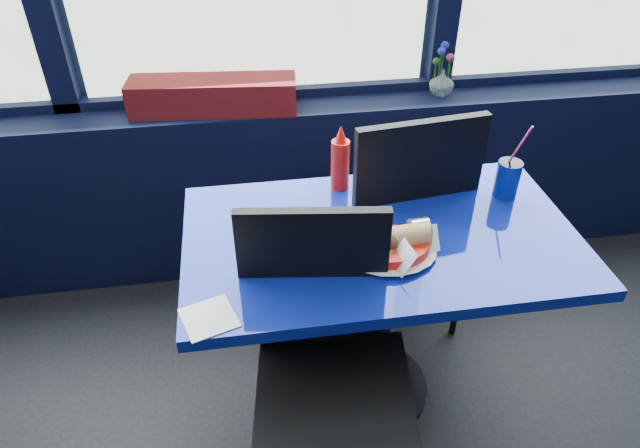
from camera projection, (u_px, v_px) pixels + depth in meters
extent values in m
cube|color=black|center=(267.00, 186.00, 2.61)|extent=(5.00, 0.26, 0.80)
cube|color=black|center=(260.00, 95.00, 2.42)|extent=(4.80, 0.08, 0.06)
cylinder|color=black|center=(369.00, 386.00, 2.18)|extent=(0.44, 0.44, 0.03)
cylinder|color=black|center=(374.00, 327.00, 1.99)|extent=(0.12, 0.12, 0.68)
cube|color=navy|center=(381.00, 239.00, 1.75)|extent=(1.20, 0.70, 0.04)
cube|color=black|center=(334.00, 396.00, 1.60)|extent=(0.49, 0.49, 0.04)
cube|color=black|center=(313.00, 279.00, 1.61)|extent=(0.42, 0.09, 0.48)
cylinder|color=black|center=(275.00, 395.00, 1.90)|extent=(0.02, 0.02, 0.45)
cylinder|color=black|center=(387.00, 394.00, 1.90)|extent=(0.02, 0.02, 0.45)
cube|color=black|center=(400.00, 219.00, 2.23)|extent=(0.52, 0.52, 0.04)
cube|color=black|center=(417.00, 191.00, 1.89)|extent=(0.44, 0.09, 0.51)
cylinder|color=black|center=(419.00, 233.00, 2.59)|extent=(0.03, 0.03, 0.48)
cylinder|color=black|center=(460.00, 292.00, 2.28)|extent=(0.03, 0.03, 0.48)
cylinder|color=black|center=(336.00, 248.00, 2.50)|extent=(0.03, 0.03, 0.48)
cylinder|color=black|center=(366.00, 311.00, 2.19)|extent=(0.03, 0.03, 0.48)
cube|color=maroon|center=(213.00, 95.00, 2.29)|extent=(0.68, 0.23, 0.13)
imported|color=silver|center=(441.00, 83.00, 2.42)|extent=(0.12, 0.12, 0.11)
cylinder|color=#1E5919|center=(438.00, 75.00, 2.40)|extent=(0.01, 0.01, 0.18)
sphere|color=#1F2CB5|center=(442.00, 51.00, 2.34)|extent=(0.03, 0.03, 0.03)
cylinder|color=#1E5919|center=(447.00, 79.00, 2.40)|extent=(0.01, 0.01, 0.15)
sphere|color=#CB3B6D|center=(450.00, 57.00, 2.34)|extent=(0.03, 0.03, 0.03)
cylinder|color=#1E5919|center=(441.00, 71.00, 2.41)|extent=(0.01, 0.01, 0.19)
sphere|color=#1F2CB5|center=(445.00, 45.00, 2.34)|extent=(0.03, 0.03, 0.03)
cylinder|color=#1E5919|center=(434.00, 80.00, 2.42)|extent=(0.01, 0.01, 0.13)
sphere|color=#1E5919|center=(437.00, 62.00, 2.37)|extent=(0.03, 0.03, 0.03)
cylinder|color=#1E5919|center=(448.00, 78.00, 2.42)|extent=(0.01, 0.01, 0.14)
sphere|color=#1E5919|center=(451.00, 58.00, 2.37)|extent=(0.03, 0.03, 0.03)
cylinder|color=red|center=(390.00, 249.00, 1.65)|extent=(0.30, 0.30, 0.04)
cylinder|color=white|center=(390.00, 251.00, 1.65)|extent=(0.29, 0.29, 0.00)
cylinder|color=silver|center=(419.00, 231.00, 1.67)|extent=(0.06, 0.08, 0.08)
sphere|color=brown|center=(389.00, 243.00, 1.62)|extent=(0.05, 0.05, 0.05)
cylinder|color=red|center=(386.00, 236.00, 1.61)|extent=(0.04, 0.04, 0.01)
cylinder|color=red|center=(340.00, 165.00, 1.90)|extent=(0.06, 0.06, 0.17)
cone|color=red|center=(341.00, 134.00, 1.83)|extent=(0.04, 0.04, 0.06)
cylinder|color=#0E269A|center=(507.00, 179.00, 1.88)|extent=(0.08, 0.08, 0.12)
cylinder|color=black|center=(511.00, 163.00, 1.84)|extent=(0.07, 0.07, 0.01)
cylinder|color=#F8347E|center=(518.00, 148.00, 1.81)|extent=(0.05, 0.05, 0.17)
cube|color=white|center=(209.00, 318.00, 1.46)|extent=(0.16, 0.16, 0.00)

